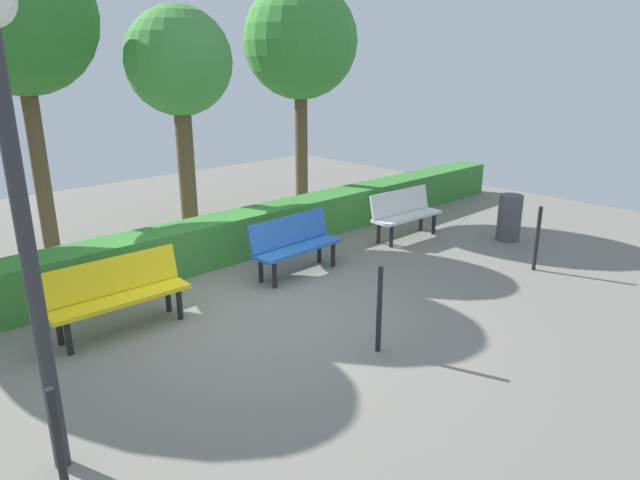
{
  "coord_description": "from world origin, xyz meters",
  "views": [
    {
      "loc": [
        3.99,
        5.37,
        3.06
      ],
      "look_at": [
        -1.44,
        -0.3,
        0.55
      ],
      "focal_mm": 31.51,
      "sensor_mm": 36.0,
      "label": 1
    }
  ],
  "objects_px": {
    "lamp_post": "(10,146)",
    "bench_yellow": "(117,292)",
    "tree_near": "(300,43)",
    "tree_mid": "(179,65)",
    "bench_blue": "(295,243)",
    "tree_far": "(17,18)",
    "bench_white": "(404,212)",
    "trash_bin": "(509,218)"
  },
  "relations": [
    {
      "from": "trash_bin",
      "to": "bench_white",
      "type": "bearing_deg",
      "value": -47.87
    },
    {
      "from": "lamp_post",
      "to": "tree_far",
      "type": "bearing_deg",
      "value": -108.61
    },
    {
      "from": "bench_blue",
      "to": "tree_mid",
      "type": "distance_m",
      "value": 3.72
    },
    {
      "from": "bench_white",
      "to": "bench_blue",
      "type": "bearing_deg",
      "value": 2.36
    },
    {
      "from": "tree_near",
      "to": "tree_mid",
      "type": "xyz_separation_m",
      "value": [
        2.51,
        -0.25,
        -0.4
      ]
    },
    {
      "from": "bench_yellow",
      "to": "tree_mid",
      "type": "distance_m",
      "value": 4.53
    },
    {
      "from": "bench_white",
      "to": "bench_yellow",
      "type": "bearing_deg",
      "value": 2.26
    },
    {
      "from": "lamp_post",
      "to": "bench_yellow",
      "type": "bearing_deg",
      "value": -125.65
    },
    {
      "from": "bench_yellow",
      "to": "lamp_post",
      "type": "xyz_separation_m",
      "value": [
        1.39,
        1.94,
        2.04
      ]
    },
    {
      "from": "tree_near",
      "to": "tree_mid",
      "type": "bearing_deg",
      "value": -5.74
    },
    {
      "from": "bench_yellow",
      "to": "tree_mid",
      "type": "xyz_separation_m",
      "value": [
        -2.62,
        -2.71,
        2.51
      ]
    },
    {
      "from": "tree_far",
      "to": "lamp_post",
      "type": "height_order",
      "value": "tree_far"
    },
    {
      "from": "bench_yellow",
      "to": "tree_far",
      "type": "relative_size",
      "value": 0.34
    },
    {
      "from": "bench_blue",
      "to": "tree_far",
      "type": "bearing_deg",
      "value": -57.73
    },
    {
      "from": "bench_white",
      "to": "tree_far",
      "type": "xyz_separation_m",
      "value": [
        4.94,
        -3.44,
        3.18
      ]
    },
    {
      "from": "bench_white",
      "to": "bench_blue",
      "type": "relative_size",
      "value": 0.97
    },
    {
      "from": "tree_far",
      "to": "tree_near",
      "type": "bearing_deg",
      "value": 168.88
    },
    {
      "from": "bench_blue",
      "to": "lamp_post",
      "type": "height_order",
      "value": "lamp_post"
    },
    {
      "from": "bench_white",
      "to": "lamp_post",
      "type": "xyz_separation_m",
      "value": [
        6.73,
        1.88,
        2.05
      ]
    },
    {
      "from": "bench_blue",
      "to": "lamp_post",
      "type": "xyz_separation_m",
      "value": [
        4.13,
        1.91,
        2.05
      ]
    },
    {
      "from": "bench_blue",
      "to": "bench_white",
      "type": "bearing_deg",
      "value": 177.45
    },
    {
      "from": "tree_mid",
      "to": "lamp_post",
      "type": "distance_m",
      "value": 6.16
    },
    {
      "from": "bench_white",
      "to": "trash_bin",
      "type": "height_order",
      "value": "bench_white"
    },
    {
      "from": "tree_far",
      "to": "lamp_post",
      "type": "bearing_deg",
      "value": 71.39
    },
    {
      "from": "bench_white",
      "to": "tree_mid",
      "type": "height_order",
      "value": "tree_mid"
    },
    {
      "from": "lamp_post",
      "to": "trash_bin",
      "type": "height_order",
      "value": "lamp_post"
    },
    {
      "from": "tree_mid",
      "to": "tree_near",
      "type": "bearing_deg",
      "value": 174.26
    },
    {
      "from": "bench_white",
      "to": "trash_bin",
      "type": "distance_m",
      "value": 1.85
    },
    {
      "from": "bench_white",
      "to": "tree_near",
      "type": "xyz_separation_m",
      "value": [
        0.21,
        -2.52,
        2.91
      ]
    },
    {
      "from": "bench_white",
      "to": "tree_far",
      "type": "relative_size",
      "value": 0.31
    },
    {
      "from": "bench_yellow",
      "to": "trash_bin",
      "type": "bearing_deg",
      "value": 169.76
    },
    {
      "from": "tree_mid",
      "to": "trash_bin",
      "type": "distance_m",
      "value": 6.29
    },
    {
      "from": "tree_near",
      "to": "tree_far",
      "type": "bearing_deg",
      "value": -11.12
    },
    {
      "from": "bench_white",
      "to": "tree_far",
      "type": "height_order",
      "value": "tree_far"
    },
    {
      "from": "tree_far",
      "to": "lamp_post",
      "type": "xyz_separation_m",
      "value": [
        1.8,
        5.33,
        -1.13
      ]
    },
    {
      "from": "bench_blue",
      "to": "bench_yellow",
      "type": "distance_m",
      "value": 2.74
    },
    {
      "from": "bench_blue",
      "to": "tree_far",
      "type": "height_order",
      "value": "tree_far"
    },
    {
      "from": "tree_near",
      "to": "lamp_post",
      "type": "height_order",
      "value": "tree_near"
    },
    {
      "from": "bench_white",
      "to": "tree_near",
      "type": "height_order",
      "value": "tree_near"
    },
    {
      "from": "tree_near",
      "to": "bench_white",
      "type": "bearing_deg",
      "value": 94.79
    },
    {
      "from": "tree_mid",
      "to": "lamp_post",
      "type": "height_order",
      "value": "tree_mid"
    },
    {
      "from": "bench_yellow",
      "to": "tree_far",
      "type": "distance_m",
      "value": 4.66
    }
  ]
}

